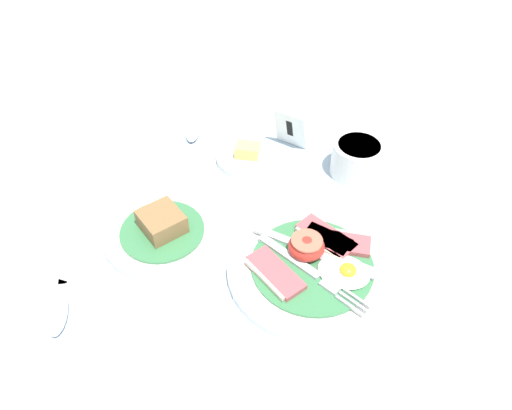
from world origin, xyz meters
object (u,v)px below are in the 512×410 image
teaspoon_near_cup (60,297)px  butter_dish (247,156)px  number_card (293,126)px  fork_on_cloth (75,288)px  teaspoon_by_saucer (192,140)px  sugar_cup (357,158)px  bread_plate (163,232)px  breakfast_plate (313,263)px

teaspoon_near_cup → butter_dish: bearing=130.2°
number_card → teaspoon_near_cup: 0.48m
fork_on_cloth → teaspoon_by_saucer: bearing=87.7°
sugar_cup → butter_dish: sugar_cup is taller
butter_dish → teaspoon_near_cup: (-0.13, -0.36, -0.00)m
teaspoon_by_saucer → number_card: bearing=-91.9°
bread_plate → fork_on_cloth: size_ratio=0.94×
sugar_cup → teaspoon_near_cup: sugar_cup is taller
teaspoon_by_saucer → fork_on_cloth: size_ratio=1.00×
butter_dish → teaspoon_by_saucer: 0.12m
butter_dish → teaspoon_by_saucer: butter_dish is taller
breakfast_plate → number_card: (-0.12, 0.27, 0.03)m
sugar_cup → fork_on_cloth: sugar_cup is taller
fork_on_cloth → bread_plate: bearing=60.8°
sugar_cup → fork_on_cloth: (-0.30, -0.38, -0.03)m
breakfast_plate → teaspoon_by_saucer: 0.35m
bread_plate → butter_dish: bearing=76.5°
butter_dish → teaspoon_by_saucer: bearing=174.5°
butter_dish → number_card: 0.10m
teaspoon_by_saucer → teaspoon_near_cup: 0.38m
butter_dish → fork_on_cloth: butter_dish is taller
teaspoon_by_saucer → fork_on_cloth: bearing=157.6°
breakfast_plate → teaspoon_near_cup: bearing=-150.7°
breakfast_plate → teaspoon_near_cup: size_ratio=1.36×
butter_dish → fork_on_cloth: size_ratio=0.59×
teaspoon_near_cup → bread_plate: bearing=122.4°
butter_dish → number_card: size_ratio=1.50×
bread_plate → number_card: 0.31m
breakfast_plate → number_card: size_ratio=3.25×
breakfast_plate → number_card: 0.29m
bread_plate → breakfast_plate: bearing=5.5°
number_card → fork_on_cloth: bearing=-101.7°
teaspoon_near_cup → fork_on_cloth: size_ratio=0.95×
butter_dish → teaspoon_near_cup: bearing=-109.3°
bread_plate → sugar_cup: size_ratio=2.03×
breakfast_plate → butter_dish: 0.26m
sugar_cup → teaspoon_near_cup: (-0.31, -0.40, -0.03)m
breakfast_plate → bread_plate: 0.23m
number_card → teaspoon_by_saucer: 0.19m
breakfast_plate → teaspoon_by_saucer: breakfast_plate is taller
sugar_cup → number_card: bearing=161.8°
teaspoon_near_cup → number_card: bearing=126.3°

